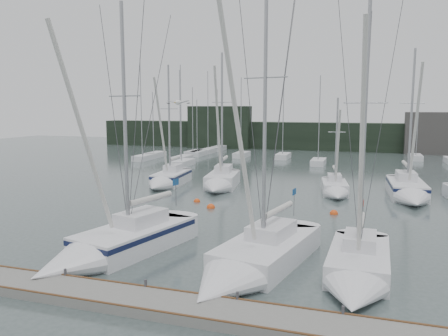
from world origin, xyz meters
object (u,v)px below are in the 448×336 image
(buoy_b, at_px, (334,214))
(buoy_c, at_px, (197,202))
(sailboat_mid_b, at_px, (220,183))
(sailboat_near_left, at_px, (109,247))
(sailboat_near_center, at_px, (248,265))
(buoy_a, at_px, (211,208))
(sailboat_mid_a, at_px, (167,180))
(sailboat_near_right, at_px, (357,274))
(sailboat_mid_c, at_px, (335,190))
(sailboat_mid_d, at_px, (409,192))

(buoy_b, bearing_deg, buoy_c, 175.74)
(sailboat_mid_b, xyz_separation_m, buoy_b, (11.10, -6.70, -0.64))
(sailboat_near_left, bearing_deg, buoy_c, 107.15)
(sailboat_near_center, xyz_separation_m, buoy_a, (-6.29, 12.64, -0.56))
(sailboat_near_left, distance_m, buoy_c, 14.37)
(sailboat_near_center, xyz_separation_m, sailboat_mid_b, (-8.05, 20.26, 0.08))
(sailboat_mid_a, height_order, buoy_a, sailboat_mid_a)
(sailboat_near_right, relative_size, buoy_a, 20.40)
(sailboat_mid_a, bearing_deg, sailboat_mid_b, -3.85)
(sailboat_mid_a, height_order, sailboat_mid_c, sailboat_mid_a)
(buoy_b, bearing_deg, sailboat_near_right, -82.00)
(sailboat_near_right, height_order, sailboat_mid_b, sailboat_mid_b)
(sailboat_near_right, bearing_deg, sailboat_near_left, -176.00)
(sailboat_mid_a, relative_size, buoy_a, 19.14)
(sailboat_near_left, height_order, sailboat_mid_c, sailboat_near_left)
(sailboat_mid_a, distance_m, buoy_c, 7.99)
(buoy_a, relative_size, buoy_b, 1.07)
(buoy_a, bearing_deg, sailboat_near_right, -47.36)
(sailboat_near_left, bearing_deg, buoy_a, 99.12)
(sailboat_near_right, height_order, sailboat_mid_c, sailboat_near_right)
(sailboat_mid_b, relative_size, sailboat_mid_d, 1.01)
(sailboat_near_left, distance_m, sailboat_mid_a, 21.05)
(sailboat_mid_b, height_order, sailboat_mid_d, sailboat_mid_b)
(sailboat_near_left, distance_m, buoy_b, 17.11)
(sailboat_mid_a, height_order, buoy_b, sailboat_mid_a)
(sailboat_mid_c, xyz_separation_m, buoy_c, (-10.86, -6.12, -0.51))
(sailboat_near_center, distance_m, buoy_c, 16.55)
(sailboat_mid_a, relative_size, sailboat_mid_c, 1.37)
(sailboat_near_left, distance_m, sailboat_mid_d, 26.26)
(sailboat_near_center, xyz_separation_m, buoy_c, (-8.15, 14.40, -0.56))
(sailboat_near_left, height_order, sailboat_mid_b, sailboat_near_left)
(sailboat_mid_a, bearing_deg, sailboat_near_left, -77.61)
(buoy_b, height_order, buoy_c, buoy_b)
(sailboat_near_right, distance_m, buoy_a, 16.51)
(sailboat_mid_a, bearing_deg, buoy_c, -51.22)
(sailboat_mid_d, bearing_deg, buoy_a, -154.50)
(sailboat_near_center, bearing_deg, sailboat_mid_b, 123.60)
(sailboat_mid_b, distance_m, buoy_a, 7.85)
(sailboat_near_left, relative_size, sailboat_near_center, 0.91)
(sailboat_mid_c, distance_m, sailboat_mid_d, 6.09)
(sailboat_near_right, xyz_separation_m, buoy_a, (-11.18, 12.14, -0.52))
(sailboat_near_center, relative_size, sailboat_mid_c, 1.69)
(sailboat_near_right, distance_m, sailboat_mid_b, 23.62)
(sailboat_near_center, bearing_deg, sailboat_mid_c, 94.40)
(sailboat_near_left, xyz_separation_m, sailboat_near_center, (7.44, -0.06, -0.08))
(sailboat_mid_a, bearing_deg, sailboat_near_center, -60.68)
(buoy_b, bearing_deg, sailboat_near_left, -127.82)
(sailboat_mid_a, xyz_separation_m, buoy_b, (16.68, -6.61, -0.63))
(sailboat_mid_a, bearing_deg, sailboat_mid_c, -3.54)
(sailboat_near_left, relative_size, sailboat_near_right, 1.05)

